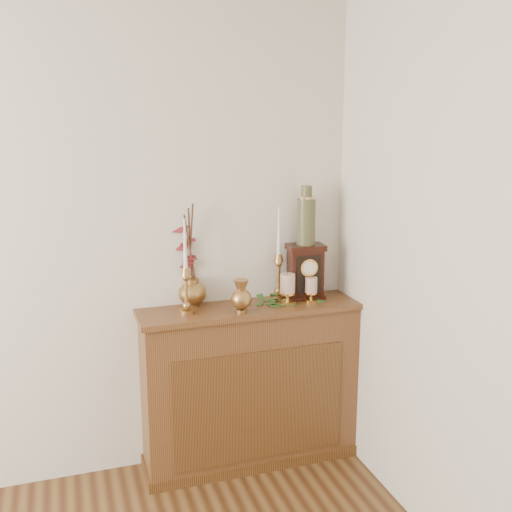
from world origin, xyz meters
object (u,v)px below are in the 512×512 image
object	(u,v)px
ginger_jar	(188,259)
mantel_clock	(305,272)
candlestick_center	(279,269)
bud_vase	(241,297)
ceramic_vase	(306,218)
candlestick_left	(186,283)

from	to	relation	value
ginger_jar	mantel_clock	size ratio (longest dim) A/B	1.84
candlestick_center	mantel_clock	distance (m)	0.16
candlestick_center	bud_vase	xyz separation A→B (m)	(-0.28, -0.19, -0.08)
bud_vase	ginger_jar	size ratio (longest dim) A/B	0.31
ginger_jar	ceramic_vase	distance (m)	0.70
ginger_jar	ceramic_vase	world-z (taller)	ceramic_vase
bud_vase	ceramic_vase	size ratio (longest dim) A/B	0.54
candlestick_center	ceramic_vase	bearing A→B (deg)	-11.81
candlestick_center	ceramic_vase	world-z (taller)	ceramic_vase
candlestick_left	mantel_clock	size ratio (longest dim) A/B	1.63
ginger_jar	ceramic_vase	size ratio (longest dim) A/B	1.72
bud_vase	mantel_clock	xyz separation A→B (m)	(0.43, 0.16, 0.06)
mantel_clock	ginger_jar	bearing A→B (deg)	177.32
candlestick_center	ginger_jar	size ratio (longest dim) A/B	0.92
candlestick_center	bud_vase	distance (m)	0.35
candlestick_center	mantel_clock	bearing A→B (deg)	-12.86
candlestick_center	ginger_jar	distance (m)	0.52
candlestick_left	candlestick_center	xyz separation A→B (m)	(0.55, 0.11, 0.01)
mantel_clock	ceramic_vase	world-z (taller)	ceramic_vase
candlestick_left	mantel_clock	xyz separation A→B (m)	(0.71, 0.07, -0.01)
candlestick_left	candlestick_center	bearing A→B (deg)	10.94
ginger_jar	candlestick_left	bearing A→B (deg)	-105.41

